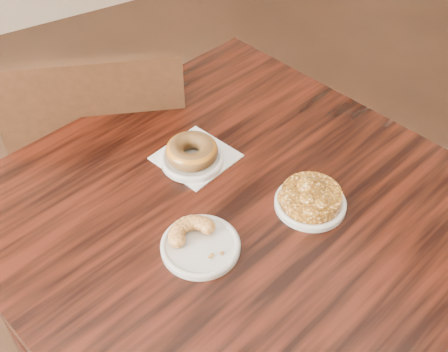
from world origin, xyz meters
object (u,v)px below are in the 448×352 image
cafe_table (234,305)px  apple_fritter (312,195)px  chair_far (110,147)px  cruller_fragment (200,240)px  glazed_donut (192,151)px

cafe_table → apple_fritter: apple_fritter is taller
cafe_table → chair_far: bearing=81.6°
cruller_fragment → cafe_table: bearing=27.6°
cruller_fragment → apple_fritter: bearing=-3.5°
glazed_donut → cruller_fragment: bearing=-114.0°
chair_far → glazed_donut: bearing=117.9°
chair_far → glazed_donut: chair_far is taller
glazed_donut → cruller_fragment: (-0.10, -0.23, -0.01)m
chair_far → glazed_donut: 0.59m
cafe_table → glazed_donut: bearing=81.5°
apple_fritter → cruller_fragment: apple_fritter is taller
chair_far → cruller_fragment: bearing=107.9°
cruller_fragment → glazed_donut: bearing=66.0°
glazed_donut → chair_far: bearing=95.9°
chair_far → cruller_fragment: size_ratio=8.10×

